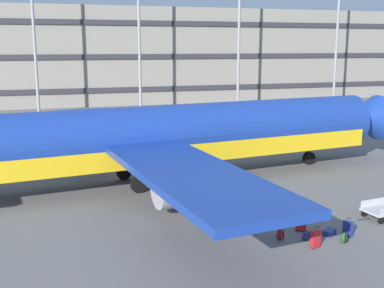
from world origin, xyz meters
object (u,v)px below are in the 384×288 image
Objects in this scene: backpack_navy at (280,234)px; backpack_small at (344,238)px; suitcase_black at (301,223)px; suitcase_orange at (348,228)px; airliner at (143,139)px; suitcase_scuffed at (315,238)px; backpack_silver at (305,236)px; suitcase_laid_flat at (329,232)px.

backpack_navy is 2.72m from backpack_small.
suitcase_black is 2.04m from suitcase_orange.
suitcase_scuffed is at bearing -66.03° from airliner.
airliner is 11.32m from suitcase_black.
backpack_silver is (-0.33, -1.01, -0.18)m from suitcase_black.
airliner is 12.08m from backpack_silver.
backpack_navy is 1.08× the size of backpack_small.
suitcase_orange is at bearing -3.52° from backpack_silver.
airliner is at bearing 115.66° from backpack_silver.
suitcase_laid_flat is 2.39m from backpack_navy.
suitcase_scuffed is 1.58m from backpack_navy.
suitcase_black is 1.09× the size of suitcase_orange.
backpack_small is (6.54, -11.35, -2.62)m from airliner.
airliner is 13.36m from backpack_small.
backpack_silver is at bearing -19.75° from backpack_navy.
suitcase_black is 1.75× the size of backpack_small.
suitcase_scuffed is at bearing -49.18° from backpack_navy.
suitcase_orange is at bearing -56.42° from airliner.
backpack_navy is (-2.38, 0.14, 0.13)m from suitcase_laid_flat.
suitcase_black is 1.52m from backpack_navy.
suitcase_laid_flat is at bearing -58.21° from airliner.
airliner reaches higher than suitcase_scuffed.
suitcase_orange is (1.70, -1.13, -0.01)m from suitcase_black.
suitcase_orange is 0.86m from backpack_small.
suitcase_black is 1.08m from backpack_silver.
backpack_navy is (-1.05, 0.38, 0.05)m from backpack_silver.
backpack_small is (0.10, -0.96, 0.11)m from suitcase_laid_flat.
backpack_small is (1.44, -0.73, 0.03)m from backpack_silver.
suitcase_scuffed reaches higher than backpack_navy.
airliner reaches higher than suitcase_black.
backpack_small is (1.11, -1.74, -0.15)m from suitcase_black.
suitcase_black is at bearing 79.17° from suitcase_scuffed.
suitcase_scuffed reaches higher than suitcase_black.
backpack_silver is at bearing 176.48° from suitcase_orange.
backpack_small is (1.46, 0.09, -0.18)m from suitcase_scuffed.
airliner is 38.92× the size of suitcase_scuffed.
airliner is 79.26× the size of backpack_silver.
suitcase_laid_flat is at bearing -37.65° from suitcase_black.
suitcase_scuffed is 1.85m from suitcase_black.
backpack_silver is at bearing 153.13° from backpack_small.
airliner is 51.24× the size of suitcase_laid_flat.
suitcase_orange is at bearing 18.58° from suitcase_scuffed.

